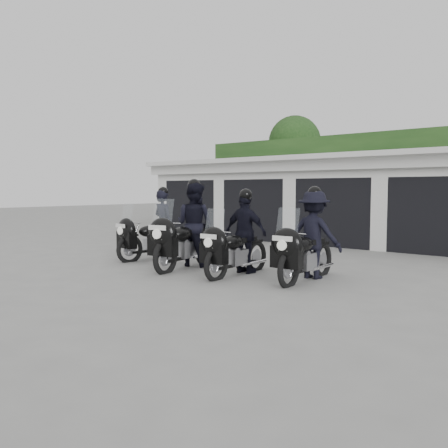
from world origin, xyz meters
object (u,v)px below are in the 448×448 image
Objects in this scene: police_bike_c at (241,237)px; police_bike_d at (310,239)px; police_bike_b at (189,229)px; police_bike_a at (154,230)px.

police_bike_d is at bearing 14.39° from police_bike_c.
police_bike_b reaches higher than police_bike_c.
police_bike_d is (4.60, 0.08, 0.06)m from police_bike_a.
police_bike_a and police_bike_d have the same top height.
police_bike_c is (3.14, -0.34, 0.03)m from police_bike_a.
police_bike_a is at bearing 172.14° from police_bike_c.
police_bike_d reaches higher than police_bike_c.
police_bike_a is at bearing 178.24° from police_bike_d.
police_bike_c is 0.97× the size of police_bike_d.
police_bike_b is at bearing 179.15° from police_bike_c.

